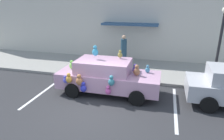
# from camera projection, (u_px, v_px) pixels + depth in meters

# --- Properties ---
(ground_plane) EXTENTS (60.00, 60.00, 0.00)m
(ground_plane) POSITION_uv_depth(u_px,v_px,m) (92.00, 109.00, 7.91)
(ground_plane) COLOR #2D2D30
(sidewalk) EXTENTS (24.00, 4.00, 0.15)m
(sidewalk) POSITION_uv_depth(u_px,v_px,m) (120.00, 68.00, 12.45)
(sidewalk) COLOR gray
(sidewalk) RESTS_ON ground
(storefront_building) EXTENTS (24.00, 1.25, 6.40)m
(storefront_building) POSITION_uv_depth(u_px,v_px,m) (128.00, 13.00, 13.38)
(storefront_building) COLOR beige
(storefront_building) RESTS_ON ground
(parking_stripe_front) EXTENTS (0.12, 3.60, 0.01)m
(parking_stripe_front) POSITION_uv_depth(u_px,v_px,m) (175.00, 107.00, 8.06)
(parking_stripe_front) COLOR silver
(parking_stripe_front) RESTS_ON ground
(parking_stripe_rear) EXTENTS (0.12, 3.60, 0.01)m
(parking_stripe_rear) POSITION_uv_depth(u_px,v_px,m) (44.00, 91.00, 9.48)
(parking_stripe_rear) COLOR silver
(parking_stripe_rear) RESTS_ON ground
(plush_covered_car) EXTENTS (4.52, 2.00, 2.17)m
(plush_covered_car) POSITION_uv_depth(u_px,v_px,m) (107.00, 76.00, 9.06)
(plush_covered_car) COLOR #C694B2
(plush_covered_car) RESTS_ON ground
(teddy_bear_on_sidewalk) EXTENTS (0.32, 0.27, 0.62)m
(teddy_bear_on_sidewalk) POSITION_uv_depth(u_px,v_px,m) (103.00, 69.00, 11.06)
(teddy_bear_on_sidewalk) COLOR beige
(teddy_bear_on_sidewalk) RESTS_ON sidewalk
(street_lamp_post) EXTENTS (0.28, 0.28, 3.62)m
(street_lamp_post) POSITION_uv_depth(u_px,v_px,m) (220.00, 39.00, 9.12)
(street_lamp_post) COLOR black
(street_lamp_post) RESTS_ON sidewalk
(pedestrian_near_shopfront) EXTENTS (0.37, 0.37, 1.88)m
(pedestrian_near_shopfront) POSITION_uv_depth(u_px,v_px,m) (124.00, 51.00, 12.48)
(pedestrian_near_shopfront) COLOR #254357
(pedestrian_near_shopfront) RESTS_ON sidewalk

